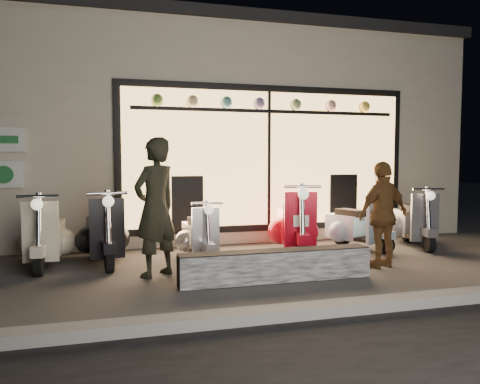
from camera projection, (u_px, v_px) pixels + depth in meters
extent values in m
plane|color=#383533|center=(259.00, 270.00, 6.54)|extent=(40.00, 40.00, 0.00)
cube|color=slate|center=(321.00, 310.00, 4.61)|extent=(40.00, 0.25, 0.12)
cube|color=beige|center=(196.00, 140.00, 11.20)|extent=(10.00, 6.00, 4.00)
cube|color=black|center=(195.00, 51.00, 11.05)|extent=(10.20, 6.20, 0.20)
cube|color=black|center=(268.00, 159.00, 8.55)|extent=(5.45, 0.06, 2.65)
cube|color=#FFBF6B|center=(269.00, 159.00, 8.51)|extent=(5.20, 0.04, 2.40)
cube|color=black|center=(269.00, 111.00, 8.41)|extent=(4.90, 0.06, 0.06)
cube|color=white|center=(3.00, 140.00, 7.34)|extent=(0.65, 0.04, 0.38)
cube|color=white|center=(4.00, 174.00, 7.38)|extent=(0.55, 0.04, 0.42)
cube|color=black|center=(276.00, 266.00, 5.91)|extent=(2.48, 0.28, 0.40)
cylinder|color=black|center=(209.00, 258.00, 6.62)|extent=(0.10, 0.30, 0.30)
cylinder|color=black|center=(196.00, 247.00, 7.45)|extent=(0.11, 0.30, 0.30)
cube|color=silver|center=(206.00, 232.00, 6.77)|extent=(0.40, 0.07, 0.72)
cube|color=silver|center=(197.00, 236.00, 7.36)|extent=(0.39, 0.62, 0.40)
cube|color=black|center=(198.00, 221.00, 7.25)|extent=(0.26, 0.50, 0.10)
sphere|color=#FFF2CC|center=(209.00, 210.00, 6.56)|extent=(0.14, 0.14, 0.13)
cylinder|color=black|center=(303.00, 251.00, 6.94)|extent=(0.19, 0.38, 0.37)
cylinder|color=black|center=(292.00, 238.00, 8.02)|extent=(0.21, 0.39, 0.37)
cube|color=#B30B1E|center=(300.00, 221.00, 7.14)|extent=(0.50, 0.19, 0.89)
cube|color=#B30B1E|center=(293.00, 226.00, 7.90)|extent=(0.62, 0.84, 0.50)
cube|color=black|center=(294.00, 209.00, 7.77)|extent=(0.44, 0.66, 0.13)
sphere|color=#FFF2CC|center=(303.00, 194.00, 6.87)|extent=(0.20, 0.20, 0.16)
cylinder|color=black|center=(109.00, 260.00, 6.35)|extent=(0.14, 0.36, 0.35)
cylinder|color=black|center=(102.00, 247.00, 7.30)|extent=(0.16, 0.36, 0.35)
cube|color=black|center=(107.00, 229.00, 6.52)|extent=(0.48, 0.12, 0.84)
cube|color=black|center=(103.00, 234.00, 7.19)|extent=(0.51, 0.76, 0.47)
cube|color=black|center=(103.00, 216.00, 7.07)|extent=(0.35, 0.60, 0.12)
sphere|color=#FFF2CC|center=(108.00, 201.00, 6.28)|extent=(0.17, 0.17, 0.15)
cylinder|color=black|center=(39.00, 264.00, 6.14)|extent=(0.10, 0.34, 0.34)
cylinder|color=black|center=(49.00, 249.00, 7.11)|extent=(0.12, 0.34, 0.34)
cube|color=beige|center=(40.00, 232.00, 6.32)|extent=(0.46, 0.08, 0.83)
cube|color=beige|center=(48.00, 237.00, 7.00)|extent=(0.43, 0.71, 0.46)
cube|color=black|center=(47.00, 219.00, 6.88)|extent=(0.29, 0.57, 0.12)
sphere|color=#FFF2CC|center=(37.00, 204.00, 6.08)|extent=(0.15, 0.15, 0.15)
cylinder|color=black|center=(385.00, 244.00, 7.62)|extent=(0.20, 0.33, 0.31)
cylinder|color=black|center=(342.00, 237.00, 8.36)|extent=(0.21, 0.33, 0.31)
cube|color=#9CC1DD|center=(376.00, 221.00, 7.75)|extent=(0.42, 0.21, 0.75)
cube|color=#9CC1DD|center=(346.00, 227.00, 8.27)|extent=(0.59, 0.74, 0.42)
cube|color=black|center=(350.00, 213.00, 8.18)|extent=(0.42, 0.57, 0.11)
sphere|color=#FFF2CC|center=(387.00, 200.00, 7.56)|extent=(0.18, 0.18, 0.14)
cylinder|color=black|center=(429.00, 242.00, 7.71)|extent=(0.19, 0.35, 0.34)
cylinder|color=black|center=(408.00, 233.00, 8.70)|extent=(0.21, 0.36, 0.34)
cube|color=#56585E|center=(425.00, 218.00, 7.89)|extent=(0.46, 0.19, 0.82)
cube|color=#56585E|center=(410.00, 223.00, 8.58)|extent=(0.59, 0.78, 0.46)
cube|color=black|center=(412.00, 208.00, 8.47)|extent=(0.42, 0.61, 0.12)
sphere|color=#FFF2CC|center=(431.00, 196.00, 7.64)|extent=(0.18, 0.18, 0.15)
imported|color=black|center=(155.00, 207.00, 6.12)|extent=(0.80, 0.75, 1.83)
imported|color=brown|center=(383.00, 215.00, 6.64)|extent=(0.95, 0.58, 1.51)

